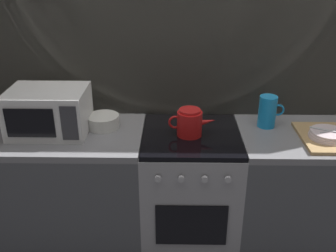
% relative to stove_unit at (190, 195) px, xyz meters
% --- Properties ---
extents(ground_plane, '(8.00, 8.00, 0.00)m').
position_rel_stove_unit_xyz_m(ground_plane, '(0.00, 0.00, -0.45)').
color(ground_plane, '#2D2D33').
extents(back_wall, '(3.60, 0.05, 2.40)m').
position_rel_stove_unit_xyz_m(back_wall, '(0.00, 0.32, 0.75)').
color(back_wall, '#B2AD9E').
rests_on(back_wall, ground_plane).
extents(counter_left, '(1.20, 0.60, 0.90)m').
position_rel_stove_unit_xyz_m(counter_left, '(-0.90, 0.00, 0.00)').
color(counter_left, '#515459').
rests_on(counter_left, ground_plane).
extents(stove_unit, '(0.60, 0.63, 0.90)m').
position_rel_stove_unit_xyz_m(stove_unit, '(0.00, 0.00, 0.00)').
color(stove_unit, '#9E9EA3').
rests_on(stove_unit, ground_plane).
extents(counter_right, '(1.20, 0.60, 0.90)m').
position_rel_stove_unit_xyz_m(counter_right, '(0.90, 0.00, 0.00)').
color(counter_right, '#515459').
rests_on(counter_right, ground_plane).
extents(microwave, '(0.46, 0.35, 0.27)m').
position_rel_stove_unit_xyz_m(microwave, '(-0.86, 0.02, 0.59)').
color(microwave, white).
rests_on(microwave, counter_left).
extents(kettle, '(0.28, 0.15, 0.17)m').
position_rel_stove_unit_xyz_m(kettle, '(-0.01, -0.02, 0.53)').
color(kettle, red).
rests_on(kettle, stove_unit).
extents(mixing_bowl, '(0.20, 0.20, 0.08)m').
position_rel_stove_unit_xyz_m(mixing_bowl, '(-0.55, 0.08, 0.49)').
color(mixing_bowl, silver).
rests_on(mixing_bowl, counter_left).
extents(pitcher, '(0.16, 0.11, 0.20)m').
position_rel_stove_unit_xyz_m(pitcher, '(0.48, 0.12, 0.55)').
color(pitcher, '#198CD8').
rests_on(pitcher, counter_right).
extents(dish_pile, '(0.30, 0.40, 0.07)m').
position_rel_stove_unit_xyz_m(dish_pile, '(0.79, -0.07, 0.47)').
color(dish_pile, tan).
rests_on(dish_pile, counter_right).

